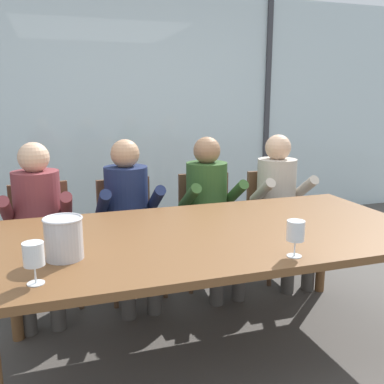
# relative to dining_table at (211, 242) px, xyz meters

# --- Properties ---
(ground) EXTENTS (14.00, 14.00, 0.00)m
(ground) POSITION_rel_dining_table_xyz_m (0.00, 1.00, -0.69)
(ground) COLOR #4C4742
(window_glass_panel) EXTENTS (7.59, 0.03, 2.60)m
(window_glass_panel) POSITION_rel_dining_table_xyz_m (0.00, 2.65, 0.61)
(window_glass_panel) COLOR silver
(window_glass_panel) RESTS_ON ground
(window_mullion_right) EXTENTS (0.06, 0.06, 2.60)m
(window_mullion_right) POSITION_rel_dining_table_xyz_m (1.71, 2.63, 0.61)
(window_mullion_right) COLOR #38383D
(window_mullion_right) RESTS_ON ground
(hillside_vineyard) EXTENTS (13.59, 2.40, 1.63)m
(hillside_vineyard) POSITION_rel_dining_table_xyz_m (0.00, 7.03, 0.13)
(hillside_vineyard) COLOR #386633
(hillside_vineyard) RESTS_ON ground
(dining_table) EXTENTS (2.39, 1.19, 0.75)m
(dining_table) POSITION_rel_dining_table_xyz_m (0.00, 0.00, 0.00)
(dining_table) COLOR brown
(dining_table) RESTS_ON ground
(chair_near_curtain) EXTENTS (0.50, 0.50, 0.86)m
(chair_near_curtain) POSITION_rel_dining_table_xyz_m (-0.92, 1.04, -0.19)
(chair_near_curtain) COLOR brown
(chair_near_curtain) RESTS_ON ground
(chair_left_of_center) EXTENTS (0.49, 0.49, 0.86)m
(chair_left_of_center) POSITION_rel_dining_table_xyz_m (-0.30, 1.02, -0.19)
(chair_left_of_center) COLOR brown
(chair_left_of_center) RESTS_ON ground
(chair_center) EXTENTS (0.48, 0.48, 0.86)m
(chair_center) POSITION_rel_dining_table_xyz_m (0.35, 1.03, -0.19)
(chair_center) COLOR brown
(chair_center) RESTS_ON ground
(chair_right_of_center) EXTENTS (0.45, 0.45, 0.86)m
(chair_right_of_center) POSITION_rel_dining_table_xyz_m (0.95, 0.99, -0.19)
(chair_right_of_center) COLOR brown
(chair_right_of_center) RESTS_ON ground
(person_maroon_top) EXTENTS (0.46, 0.61, 1.18)m
(person_maroon_top) POSITION_rel_dining_table_xyz_m (-0.94, 0.87, -0.02)
(person_maroon_top) COLOR brown
(person_maroon_top) RESTS_ON ground
(person_navy_polo) EXTENTS (0.47, 0.62, 1.18)m
(person_navy_polo) POSITION_rel_dining_table_xyz_m (-0.31, 0.87, -0.02)
(person_navy_polo) COLOR #192347
(person_navy_polo) RESTS_ON ground
(person_olive_shirt) EXTENTS (0.48, 0.62, 1.18)m
(person_olive_shirt) POSITION_rel_dining_table_xyz_m (0.32, 0.87, -0.02)
(person_olive_shirt) COLOR #2D5123
(person_olive_shirt) RESTS_ON ground
(person_beige_jumper) EXTENTS (0.46, 0.61, 1.18)m
(person_beige_jumper) POSITION_rel_dining_table_xyz_m (0.93, 0.87, -0.02)
(person_beige_jumper) COLOR #B7AD9E
(person_beige_jumper) RESTS_ON ground
(ice_bucket_primary) EXTENTS (0.18, 0.18, 0.20)m
(ice_bucket_primary) POSITION_rel_dining_table_xyz_m (-0.79, -0.17, 0.16)
(ice_bucket_primary) COLOR #B7B7BC
(ice_bucket_primary) RESTS_ON dining_table
(wine_glass_by_left_taster) EXTENTS (0.08, 0.08, 0.17)m
(wine_glass_by_left_taster) POSITION_rel_dining_table_xyz_m (-0.91, -0.42, 0.18)
(wine_glass_by_left_taster) COLOR silver
(wine_glass_by_left_taster) RESTS_ON dining_table
(wine_glass_near_bucket) EXTENTS (0.08, 0.08, 0.17)m
(wine_glass_near_bucket) POSITION_rel_dining_table_xyz_m (0.23, -0.48, 0.18)
(wine_glass_near_bucket) COLOR silver
(wine_glass_near_bucket) RESTS_ON dining_table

